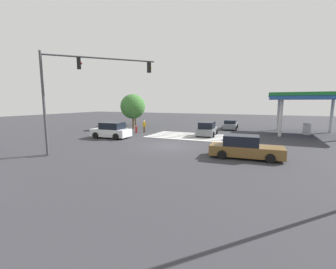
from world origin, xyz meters
TOP-DOWN VIEW (x-y plane):
  - ground_plane at (0.00, 0.00)m, footprint 115.20×115.20m
  - crosswalk_markings at (0.00, -6.36)m, footprint 9.43×5.35m
  - traffic_signal_mast at (5.02, 5.02)m, footprint 5.99×5.99m
  - car_1 at (7.45, -1.65)m, footprint 4.21×2.36m
  - car_2 at (-6.64, 1.91)m, footprint 4.94×2.21m
  - car_3 at (-3.16, -15.44)m, footprint 2.22×4.99m
  - car_4 at (-1.66, -7.56)m, footprint 2.23×4.30m
  - gas_station_canopy at (-12.41, -13.29)m, footprint 8.85×8.85m
  - pedestrian at (6.34, -6.89)m, footprint 0.41×0.41m
  - tree_corner_b at (10.01, -10.02)m, footprint 3.58×3.58m
  - tree_corner_c at (12.42, -14.52)m, footprint 3.26×3.26m
  - fire_hydrant at (7.14, -6.21)m, footprint 0.22×0.22m

SIDE VIEW (x-z plane):
  - ground_plane at x=0.00m, z-range 0.00..0.00m
  - crosswalk_markings at x=0.00m, z-range 0.00..0.01m
  - fire_hydrant at x=7.14m, z-range 0.00..0.86m
  - car_3 at x=-3.16m, z-range -0.02..1.31m
  - car_2 at x=-6.64m, z-range -0.07..1.51m
  - car_4 at x=-1.66m, z-range -0.04..1.56m
  - car_1 at x=7.45m, z-range -0.05..1.64m
  - pedestrian at x=6.34m, z-range 0.09..1.68m
  - tree_corner_c at x=12.42m, z-range 0.72..5.43m
  - tree_corner_b at x=10.01m, z-range 0.72..5.76m
  - gas_station_canopy at x=-12.41m, z-range 1.94..6.84m
  - traffic_signal_mast at x=5.02m, z-range 1.66..9.07m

